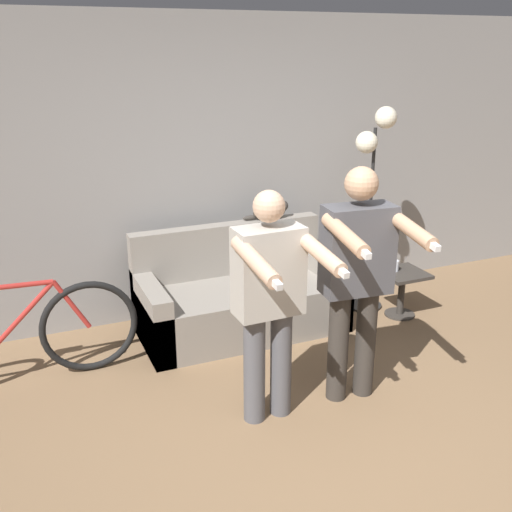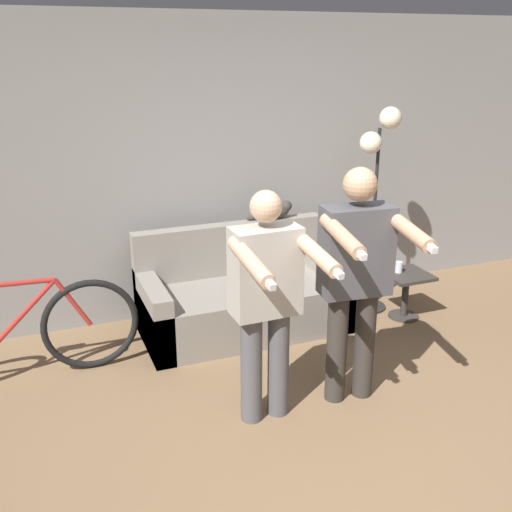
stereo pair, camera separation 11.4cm
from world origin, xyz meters
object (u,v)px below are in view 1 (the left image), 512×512
Objects in this scene: cat at (271,211)px; couch at (240,299)px; side_table at (402,285)px; person_left at (270,295)px; person_right at (358,271)px; bicycle at (14,337)px; cup at (395,266)px; floor_lamp at (374,161)px.

couch is at bearing -144.76° from cat.
person_left is at bearing -151.02° from side_table.
cat reaches higher than side_table.
person_left is at bearing -173.76° from person_right.
cat is at bearing 92.40° from person_right.
cat is at bearing 35.24° from couch.
cat is (0.42, 0.29, 0.66)m from couch.
person_left is 1.91m from bicycle.
couch reaches higher than cup.
couch is 0.83m from cat.
bicycle is (-2.22, -0.50, -0.56)m from cat.
cup is (1.38, -0.27, 0.19)m from couch.
person_left is 0.83× the size of floor_lamp.
person_left is 3.58× the size of cat.
floor_lamp is 18.69× the size of cup.
side_table is 4.28× the size of cup.
cup reaches higher than side_table.
person_left is (-0.31, -1.30, 0.60)m from couch.
person_right reaches higher than bicycle.
bicycle is at bearing -173.47° from couch.
side_table is at bearing -31.18° from cat.
person_right is 1.55m from cup.
cat reaches higher than couch.
person_right is at bearing -126.60° from floor_lamp.
couch is 1.42m from cup.
cup is (0.12, -0.25, -0.90)m from floor_lamp.
person_left is 1.75m from cat.
floor_lamp reaches higher than bicycle.
floor_lamp is 1.05× the size of bicycle.
person_right is at bearing -1.00° from person_left.
couch reaches higher than side_table.
couch is 1.49m from person_right.
cup is 0.06× the size of bicycle.
person_right is (0.32, -1.29, 0.66)m from couch.
person_left is at bearing -36.15° from bicycle.
floor_lamp reaches higher than cup.
floor_lamp is (1.57, 1.27, 0.50)m from person_left.
side_table is at bearing -12.72° from couch.
person_left reaches higher than cat.
person_right is 1.64m from floor_lamp.
cat is 1.02× the size of side_table.
side_table is at bearing 46.81° from person_right.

